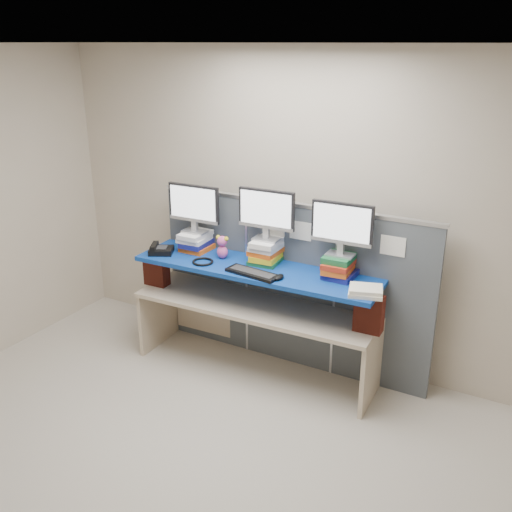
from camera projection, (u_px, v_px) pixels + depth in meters
The scene contains 18 objects.
room at pixel (164, 292), 3.42m from camera, with size 5.00×4.00×2.80m.
cubicle_partition at pixel (290, 284), 5.10m from camera, with size 2.60×0.06×1.53m.
desk at pixel (256, 317), 5.03m from camera, with size 2.19×0.70×0.66m.
brick_pier_left at pixel (157, 269), 5.32m from camera, with size 0.22×0.12×0.30m, color maroon.
brick_pier_right at pixel (369, 314), 4.46m from camera, with size 0.22×0.12×0.30m, color maroon.
blue_board at pixel (256, 269), 4.87m from camera, with size 2.17×0.54×0.04m, color #0B418F.
book_stack_left at pixel (196, 241), 5.23m from camera, with size 0.27×0.30×0.17m.
book_stack_center at pixel (266, 251), 4.92m from camera, with size 0.27×0.31×0.21m.
book_stack_right at pixel (339, 266), 4.63m from camera, with size 0.26×0.31×0.19m.
monitor_left at pixel (194, 206), 5.11m from camera, with size 0.51×0.15×0.44m.
monitor_center at pixel (266, 212), 4.78m from camera, with size 0.51×0.15×0.44m.
monitor_right at pixel (342, 226), 4.51m from camera, with size 0.51×0.15×0.44m.
keyboard at pixel (253, 273), 4.70m from camera, with size 0.48×0.21×0.03m.
mouse at pixel (279, 277), 4.61m from camera, with size 0.07×0.12×0.04m, color black.
desk_phone at pixel (160, 250), 5.17m from camera, with size 0.27×0.26×0.09m.
headset at pixel (203, 262), 4.95m from camera, with size 0.19×0.19×0.02m, color black.
plush_toy at pixel (222, 247), 5.03m from camera, with size 0.12×0.09×0.21m.
binder_stack at pixel (366, 291), 4.32m from camera, with size 0.31×0.27×0.06m.
Camera 1 is at (1.99, -2.47, 2.81)m, focal length 40.00 mm.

